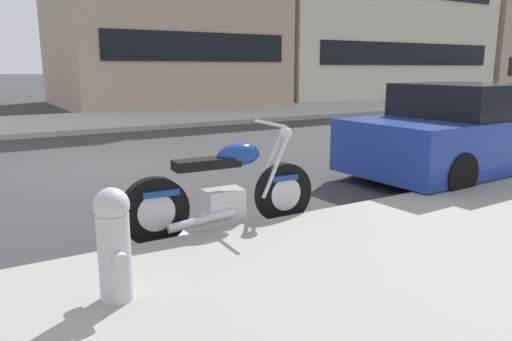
% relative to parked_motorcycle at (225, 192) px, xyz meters
% --- Properties ---
extents(ground_plane, '(260.00, 260.00, 0.00)m').
position_rel_parked_motorcycle_xyz_m(ground_plane, '(-0.42, 4.21, -0.44)').
color(ground_plane, '#333335').
extents(sidewalk_far_curb, '(120.00, 5.00, 0.14)m').
position_rel_parked_motorcycle_xyz_m(sidewalk_far_curb, '(11.58, 11.04, -0.37)').
color(sidewalk_far_curb, '#ADA89E').
rests_on(sidewalk_far_curb, ground).
extents(parking_stall_stripe, '(0.12, 2.20, 0.01)m').
position_rel_parked_motorcycle_xyz_m(parking_stall_stripe, '(-0.42, 0.48, -0.44)').
color(parking_stall_stripe, silver).
rests_on(parking_stall_stripe, ground).
extents(parked_motorcycle, '(2.14, 0.62, 1.14)m').
position_rel_parked_motorcycle_xyz_m(parked_motorcycle, '(0.00, 0.00, 0.00)').
color(parked_motorcycle, black).
rests_on(parked_motorcycle, ground).
extents(parked_car_behind_motorcycle, '(4.21, 1.99, 1.46)m').
position_rel_parked_motorcycle_xyz_m(parked_car_behind_motorcycle, '(4.60, 0.52, 0.24)').
color(parked_car_behind_motorcycle, navy).
rests_on(parked_car_behind_motorcycle, ground).
extents(fire_hydrant, '(0.24, 0.36, 0.79)m').
position_rel_parked_motorcycle_xyz_m(fire_hydrant, '(-1.46, -1.18, 0.12)').
color(fire_hydrant, '#B7B7BC').
rests_on(fire_hydrant, sidewalk_near_curb).
extents(townhouse_behind_pole, '(14.17, 8.60, 10.77)m').
position_rel_parked_motorcycle_xyz_m(townhouse_behind_pole, '(17.73, 17.61, 4.94)').
color(townhouse_behind_pole, beige).
rests_on(townhouse_behind_pole, ground).
extents(townhouse_far_uphill, '(10.32, 10.11, 8.03)m').
position_rel_parked_motorcycle_xyz_m(townhouse_far_uphill, '(30.58, 18.36, 3.58)').
color(townhouse_far_uphill, tan).
rests_on(townhouse_far_uphill, ground).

